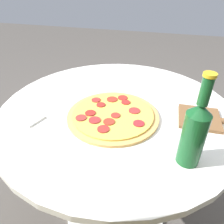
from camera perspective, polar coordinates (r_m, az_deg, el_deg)
The scene contains 6 objects.
ground_plane at distance 1.36m, azimuth 0.83°, elevation -24.31°, with size 8.00×8.00×0.00m, color #4C4742.
table at distance 0.97m, azimuth 1.08°, elevation -8.43°, with size 0.91×0.91×0.70m.
pizza at distance 0.80m, azimuth -0.02°, elevation -0.71°, with size 0.33×0.33×0.02m.
beer_bottle at distance 0.60m, azimuth 20.72°, elevation -4.95°, with size 0.06×0.06×0.27m.
pizza_paddle at distance 0.85m, azimuth 23.67°, elevation -1.68°, with size 0.27×0.14×0.02m.
napkin at distance 0.85m, azimuth -21.36°, elevation -1.08°, with size 0.14×0.11×0.01m.
Camera 1 is at (-0.16, 0.69, 1.16)m, focal length 35.00 mm.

